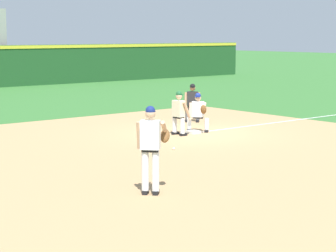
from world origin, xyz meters
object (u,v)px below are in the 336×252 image
Objects in this scene: umpire at (192,101)px; baserunner at (179,111)px; baseball at (174,149)px; first_baseman at (198,111)px; pitcher at (151,144)px; first_base_bag at (193,132)px.

baserunner is at bearing -139.37° from umpire.
baserunner reaches higher than baseball.
first_baseman is 0.92× the size of umpire.
baseball is at bearing 45.00° from pitcher.
pitcher is 1.27× the size of umpire.
baseball is 2.84m from baserunner.
first_baseman is 0.94m from baserunner.
pitcher is 8.02m from baserunner.
umpire reaches higher than baseball.
pitcher reaches higher than baseball.
pitcher is at bearing -135.00° from baseball.
pitcher reaches higher than first_base_bag.
baseball is 0.05× the size of baserunner.
pitcher is at bearing -135.93° from umpire.
pitcher is 11.32m from umpire.
umpire is at bearing 44.07° from pitcher.
pitcher is at bearing -134.51° from baserunner.
baserunner is (-0.94, -0.09, 0.06)m from first_baseman.
first_base_bag is 0.26× the size of baserunner.
pitcher is (-3.74, -3.74, 1.02)m from baseball.
first_baseman is at bearing -127.24° from umpire.
pitcher is at bearing -138.49° from first_baseman.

